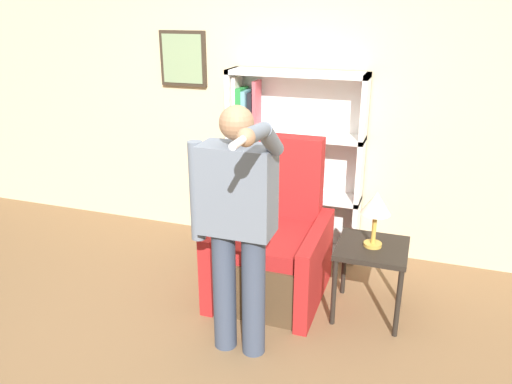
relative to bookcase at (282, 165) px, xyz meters
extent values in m
plane|color=brown|center=(-0.07, -1.87, -0.80)|extent=(14.00, 14.00, 0.00)
cube|color=beige|center=(-0.07, 0.16, 0.60)|extent=(8.00, 0.06, 2.80)
cube|color=#33281E|center=(-0.99, 0.11, 0.89)|extent=(0.45, 0.04, 0.50)
cube|color=gray|center=(-0.99, 0.09, 0.89)|extent=(0.39, 0.01, 0.44)
cube|color=white|center=(-0.46, -0.02, 0.02)|extent=(0.04, 0.28, 1.64)
cube|color=white|center=(0.70, -0.02, 0.02)|extent=(0.04, 0.28, 1.64)
cube|color=white|center=(0.12, 0.11, 0.02)|extent=(1.20, 0.01, 1.64)
cube|color=white|center=(0.12, -0.02, -0.78)|extent=(1.20, 0.28, 0.04)
cube|color=white|center=(0.12, -0.02, -0.26)|extent=(1.20, 0.28, 0.04)
cube|color=white|center=(0.12, -0.02, 0.29)|extent=(1.20, 0.28, 0.04)
cube|color=white|center=(0.12, -0.02, 0.82)|extent=(1.20, 0.28, 0.04)
cube|color=#337070|center=(-0.40, -0.02, -0.58)|extent=(0.05, 0.19, 0.37)
cube|color=black|center=(-0.34, -0.02, -0.56)|extent=(0.05, 0.19, 0.39)
cube|color=#5B99A8|center=(-0.29, -0.02, -0.60)|extent=(0.03, 0.24, 0.33)
cube|color=red|center=(-0.26, -0.02, -0.57)|extent=(0.03, 0.21, 0.38)
cube|color=#5B99A8|center=(-0.22, -0.02, -0.56)|extent=(0.04, 0.21, 0.40)
cube|color=gold|center=(-0.40, -0.02, -0.03)|extent=(0.05, 0.20, 0.41)
cube|color=red|center=(-0.35, -0.02, -0.07)|extent=(0.03, 0.21, 0.34)
cube|color=#337070|center=(-0.30, -0.02, -0.07)|extent=(0.05, 0.20, 0.33)
cube|color=purple|center=(-0.25, -0.02, -0.03)|extent=(0.03, 0.21, 0.40)
cube|color=white|center=(-0.21, -0.02, -0.02)|extent=(0.03, 0.16, 0.44)
cube|color=white|center=(-0.41, -0.02, 0.54)|extent=(0.03, 0.19, 0.46)
cube|color=#238438|center=(-0.37, -0.02, 0.49)|extent=(0.05, 0.22, 0.36)
cube|color=#5B99A8|center=(-0.32, -0.02, 0.48)|extent=(0.04, 0.23, 0.34)
cube|color=black|center=(-0.27, -0.02, 0.48)|extent=(0.04, 0.17, 0.33)
cube|color=#BC4C56|center=(-0.23, -0.02, 0.53)|extent=(0.03, 0.17, 0.43)
cube|color=#4C3823|center=(0.17, -0.86, -0.59)|extent=(0.61, 0.81, 0.43)
cube|color=#A31E1E|center=(0.17, -0.90, -0.31)|extent=(0.57, 0.69, 0.12)
cube|color=#A31E1E|center=(0.17, -0.49, -0.09)|extent=(0.61, 0.16, 0.98)
cube|color=#A31E1E|center=(-0.19, -0.86, -0.50)|extent=(0.10, 0.89, 0.61)
cube|color=#A31E1E|center=(0.52, -0.86, -0.50)|extent=(0.10, 0.89, 0.61)
cylinder|color=#384256|center=(0.07, -1.55, -0.38)|extent=(0.15, 0.15, 0.85)
cylinder|color=#384256|center=(0.27, -1.55, -0.38)|extent=(0.15, 0.15, 0.85)
cube|color=slate|center=(0.17, -1.55, 0.32)|extent=(0.44, 0.24, 0.55)
sphere|color=#997051|center=(0.17, -1.55, 0.73)|extent=(0.20, 0.20, 0.20)
cylinder|color=slate|center=(-0.09, -1.55, 0.28)|extent=(0.09, 0.09, 0.63)
cylinder|color=slate|center=(0.41, -1.67, 0.68)|extent=(0.09, 0.28, 0.23)
cylinder|color=slate|center=(0.41, -1.91, 0.77)|extent=(0.08, 0.27, 0.10)
sphere|color=#997051|center=(0.41, -2.04, 0.78)|extent=(0.09, 0.09, 0.09)
cylinder|color=white|center=(0.41, -2.13, 0.78)|extent=(0.04, 0.15, 0.04)
cube|color=black|center=(0.92, -0.87, -0.27)|extent=(0.49, 0.49, 0.04)
cylinder|color=black|center=(0.71, -1.08, -0.54)|extent=(0.04, 0.04, 0.52)
cylinder|color=black|center=(1.14, -1.08, -0.54)|extent=(0.04, 0.04, 0.52)
cylinder|color=black|center=(0.71, -0.65, -0.54)|extent=(0.04, 0.04, 0.52)
cylinder|color=black|center=(1.14, -0.65, -0.54)|extent=(0.04, 0.04, 0.52)
cylinder|color=gold|center=(0.92, -0.87, -0.24)|extent=(0.13, 0.13, 0.02)
cylinder|color=gold|center=(0.92, -0.87, -0.11)|extent=(0.03, 0.03, 0.22)
cone|color=beige|center=(0.92, -0.87, 0.08)|extent=(0.21, 0.21, 0.16)
camera|label=1|loc=(1.17, -4.13, 1.35)|focal=35.00mm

